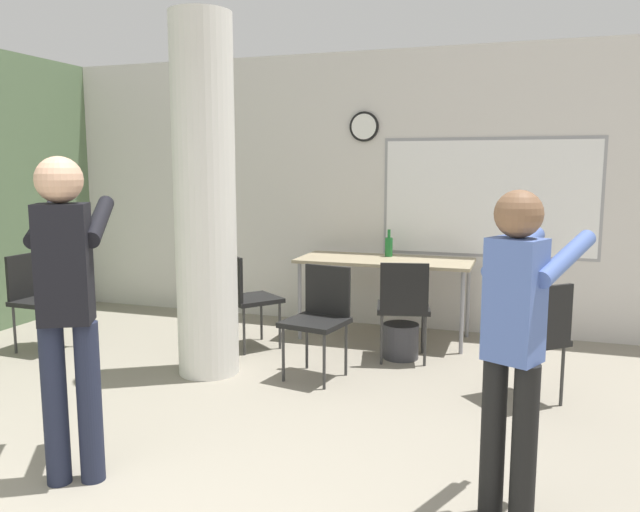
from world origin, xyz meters
The scene contains 12 objects.
wall_back centered at (0.03, 5.06, 1.40)m, with size 8.00×0.15×2.80m.
support_pillar centered at (-0.83, 3.08, 1.40)m, with size 0.48×0.48×2.80m.
folding_table centered at (0.30, 4.52, 0.72)m, with size 1.65×0.70×0.78m.
bottle_on_table centered at (0.30, 4.69, 0.88)m, with size 0.08×0.08×0.27m.
waste_bin centered at (0.57, 3.94, 0.15)m, with size 0.31×0.31×0.30m.
chair_by_left_wall centered at (-2.60, 3.17, 0.51)m, with size 0.46×0.46×0.87m.
chair_table_right centered at (0.61, 3.85, 0.51)m, with size 0.52×0.52×0.87m.
chair_mid_room centered at (1.64, 3.17, 0.51)m, with size 0.62×0.62×0.87m.
chair_table_left centered at (-0.82, 3.78, 0.51)m, with size 0.62×0.62×0.87m.
chair_table_front centered at (0.05, 3.28, 0.51)m, with size 0.51×0.51×0.87m.
person_playing_side centered at (1.54, 1.61, 0.92)m, with size 0.52×0.65×1.56m.
person_playing_front centered at (-0.66, 1.30, 1.00)m, with size 0.58×0.69×1.71m.
Camera 1 is at (1.55, -1.26, 1.66)m, focal length 35.00 mm.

